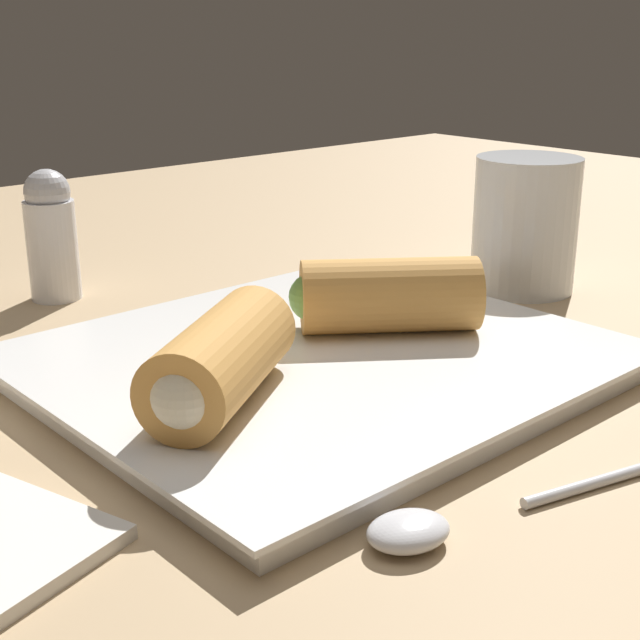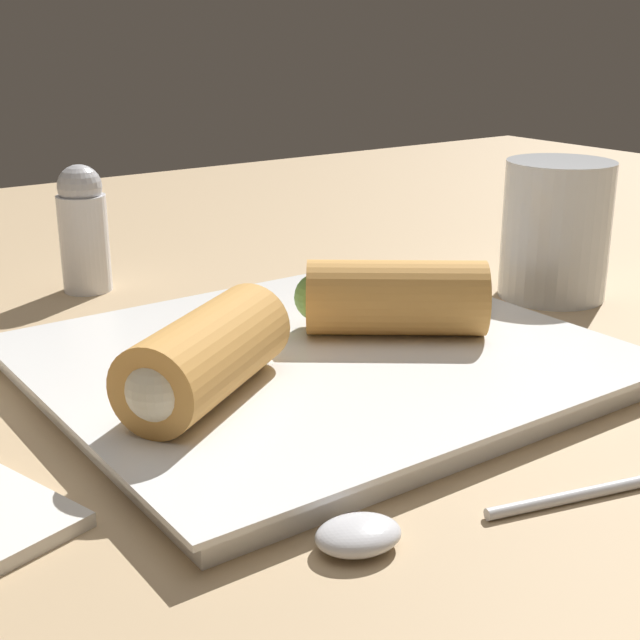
{
  "view_description": "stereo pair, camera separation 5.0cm",
  "coord_description": "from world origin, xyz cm",
  "px_view_note": "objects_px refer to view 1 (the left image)",
  "views": [
    {
      "loc": [
        -26.65,
        -30.49,
        20.41
      ],
      "look_at": [
        3.41,
        2.88,
        5.19
      ],
      "focal_mm": 50.0,
      "sensor_mm": 36.0,
      "label": 1
    },
    {
      "loc": [
        -22.75,
        -33.62,
        20.41
      ],
      "look_at": [
        3.41,
        2.88,
        5.19
      ],
      "focal_mm": 50.0,
      "sensor_mm": 36.0,
      "label": 2
    }
  ],
  "objects_px": {
    "drinking_glass": "(525,224)",
    "serving_plate": "(320,362)",
    "spoon": "(470,515)",
    "salt_shaker": "(51,235)"
  },
  "relations": [
    {
      "from": "serving_plate",
      "to": "salt_shaker",
      "type": "relative_size",
      "value": 3.23
    },
    {
      "from": "salt_shaker",
      "to": "spoon",
      "type": "bearing_deg",
      "value": -92.76
    },
    {
      "from": "spoon",
      "to": "salt_shaker",
      "type": "bearing_deg",
      "value": 87.24
    },
    {
      "from": "drinking_glass",
      "to": "salt_shaker",
      "type": "xyz_separation_m",
      "value": [
        -0.26,
        0.2,
        -0.0
      ]
    },
    {
      "from": "serving_plate",
      "to": "salt_shaker",
      "type": "xyz_separation_m",
      "value": [
        -0.04,
        0.23,
        0.04
      ]
    },
    {
      "from": "salt_shaker",
      "to": "serving_plate",
      "type": "bearing_deg",
      "value": -79.8
    },
    {
      "from": "serving_plate",
      "to": "spoon",
      "type": "distance_m",
      "value": 0.16
    },
    {
      "from": "serving_plate",
      "to": "drinking_glass",
      "type": "distance_m",
      "value": 0.22
    },
    {
      "from": "salt_shaker",
      "to": "drinking_glass",
      "type": "bearing_deg",
      "value": -38.04
    },
    {
      "from": "drinking_glass",
      "to": "serving_plate",
      "type": "bearing_deg",
      "value": -173.28
    }
  ]
}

